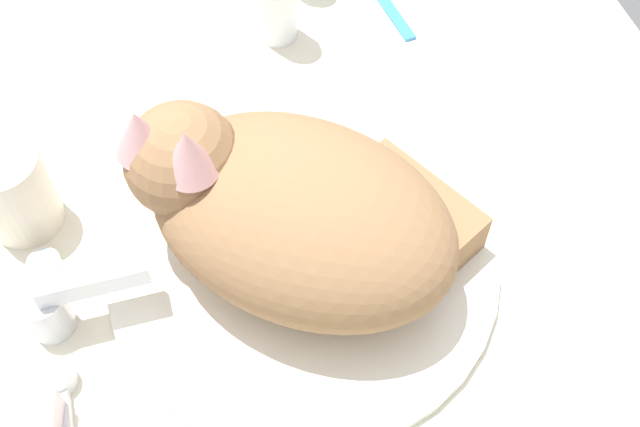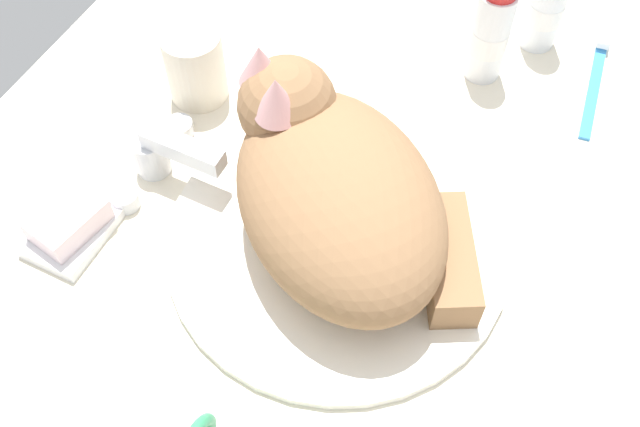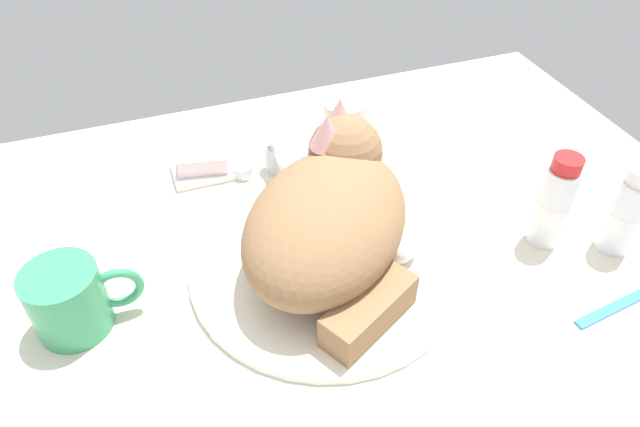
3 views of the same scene
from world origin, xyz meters
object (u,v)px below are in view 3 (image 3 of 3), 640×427
Objects in this scene: soap_bar at (203,159)px; cat at (331,214)px; rinse_cup at (345,126)px; toothbrush at (636,296)px; mouthwash_bottle at (626,213)px; faucet at (279,158)px; coffee_mug at (70,300)px; toothpaste_bottle at (554,204)px.

cat is at bearing -63.56° from soap_bar.
rinse_cup reaches higher than toothbrush.
toothbrush is (41.98, -39.88, -2.00)cm from soap_bar.
cat is 35.51cm from mouthwash_bottle.
cat is 23.67cm from rinse_cup.
faucet is 45.13cm from mouthwash_bottle.
rinse_cup is at bearing 28.13° from coffee_mug.
coffee_mug reaches higher than faucet.
mouthwash_bottle is at bearing -8.68° from coffee_mug.
cat reaches higher than toothbrush.
coffee_mug is at bearing 174.24° from toothpaste_bottle.
faucet is at bearing -20.13° from soap_bar.
rinse_cup is 0.65× the size of toothpaste_bottle.
faucet is 48.18cm from toothbrush.
cat is at bearing -87.12° from faucet.
toothbrush is (-3.30, -7.87, -5.05)cm from mouthwash_bottle.
toothbrush is at bearing -112.76° from mouthwash_bottle.
soap_bar is (-10.21, 3.74, -0.31)cm from faucet.
mouthwash_bottle reaches higher than soap_bar.
coffee_mug is at bearing -151.87° from rinse_cup.
toothpaste_bottle reaches higher than coffee_mug.
soap_bar is 57.94cm from toothbrush.
faucet is 10.88cm from soap_bar.
toothpaste_bottle is (16.63, -26.72, 1.77)cm from rinse_cup.
mouthwash_bottle is (34.13, -9.60, -1.97)cm from cat.
toothpaste_bottle reaches higher than mouthwash_bottle.
rinse_cup is at bearing -3.37° from soap_bar.
toothpaste_bottle is (56.04, -5.65, 1.89)cm from coffee_mug.
faucet is at bearing 131.32° from toothbrush.
faucet is at bearing 138.75° from toothpaste_bottle.
coffee_mug is at bearing 163.73° from toothbrush.
rinse_cup is (11.00, 2.49, 1.35)cm from faucet.
mouthwash_bottle is (7.44, -4.04, -0.39)cm from toothpaste_bottle.
faucet is 1.07× the size of mouthwash_bottle.
rinse_cup is at bearing 121.90° from toothpaste_bottle.
faucet is at bearing -167.23° from rinse_cup.
toothpaste_bottle is (26.69, -5.56, -1.58)cm from cat.
toothpaste_bottle is (37.84, -27.97, 3.44)cm from soap_bar.
toothpaste_bottle reaches higher than faucet.
faucet is 1.08× the size of coffee_mug.
coffee_mug is at bearing -129.19° from soap_bar.
faucet reaches higher than toothbrush.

